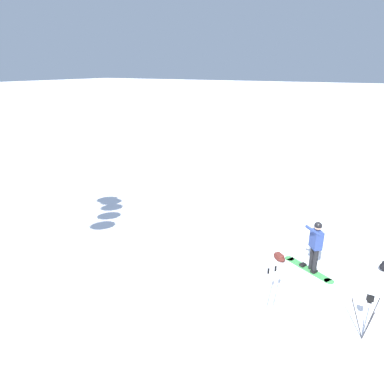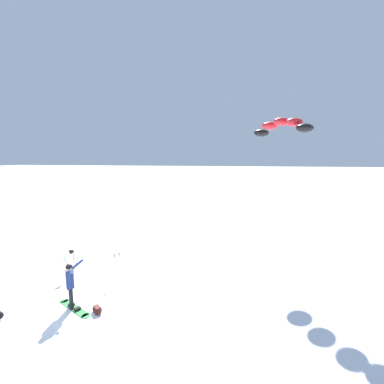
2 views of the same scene
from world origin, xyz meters
TOP-DOWN VIEW (x-y plane):
  - ground_plane at (0.00, 0.00)m, footprint 300.00×300.00m
  - snowboarder at (0.15, 0.49)m, footprint 0.74×0.54m
  - snowboard at (0.17, 0.60)m, footprint 1.01×1.70m
  - gear_bag_large at (0.25, 1.58)m, footprint 0.54×0.58m
  - camera_tripod at (-2.25, -1.18)m, footprint 0.69×0.60m
  - ski_poles at (-2.23, 1.12)m, footprint 0.32×0.24m

SIDE VIEW (x-z plane):
  - ground_plane at x=0.00m, z-range 0.00..0.00m
  - snowboard at x=0.17m, z-range -0.03..0.07m
  - gear_bag_large at x=0.25m, z-range 0.01..0.24m
  - ski_poles at x=-2.23m, z-range 0.19..1.42m
  - camera_tripod at x=-2.25m, z-range 0.27..1.49m
  - snowboarder at x=0.15m, z-range 0.18..1.92m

